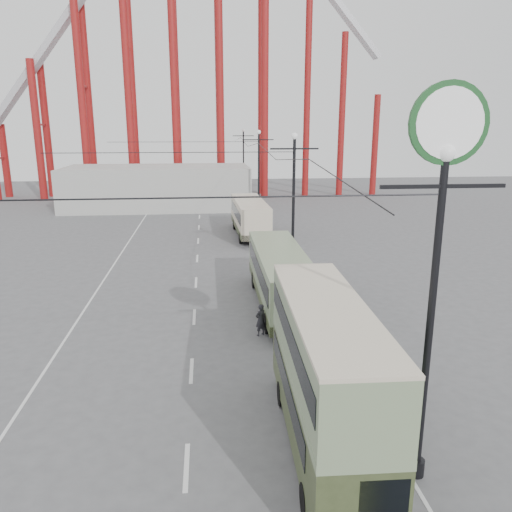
{
  "coord_description": "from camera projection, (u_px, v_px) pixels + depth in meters",
  "views": [
    {
      "loc": [
        -0.23,
        -14.79,
        9.74
      ],
      "look_at": [
        2.36,
        10.87,
        3.0
      ],
      "focal_mm": 35.0,
      "sensor_mm": 36.0,
      "label": 1
    }
  ],
  "objects": [
    {
      "name": "lamp_post_near",
      "position": [
        441.0,
        204.0,
        12.39
      ],
      "size": [
        3.2,
        0.44,
        10.8
      ],
      "color": "black",
      "rests_on": "ground"
    },
    {
      "name": "lamp_post_mid",
      "position": [
        293.0,
        204.0,
        33.41
      ],
      "size": [
        3.2,
        0.44,
        9.32
      ],
      "color": "black",
      "rests_on": "ground"
    },
    {
      "name": "ground",
      "position": [
        219.0,
        426.0,
        16.72
      ],
      "size": [
        160.0,
        160.0,
        0.0
      ],
      "primitive_type": "plane",
      "color": "#545456",
      "rests_on": "ground"
    },
    {
      "name": "single_decker_cream",
      "position": [
        250.0,
        216.0,
        45.5
      ],
      "size": [
        2.87,
        10.31,
        3.18
      ],
      "rotation": [
        0.0,
        0.0,
        0.03
      ],
      "color": "beige",
      "rests_on": "ground"
    },
    {
      "name": "double_decker_bus",
      "position": [
        325.0,
        369.0,
        15.0
      ],
      "size": [
        2.48,
        8.86,
        4.73
      ],
      "rotation": [
        0.0,
        0.0,
        -0.03
      ],
      "color": "#323C20",
      "rests_on": "ground"
    },
    {
      "name": "pedestrian",
      "position": [
        260.0,
        320.0,
        23.74
      ],
      "size": [
        0.69,
        0.63,
        1.58
      ],
      "primitive_type": "imported",
      "rotation": [
        0.0,
        0.0,
        3.72
      ],
      "color": "black",
      "rests_on": "ground"
    },
    {
      "name": "lamp_post_far",
      "position": [
        259.0,
        174.0,
        54.59
      ],
      "size": [
        3.2,
        0.44,
        9.32
      ],
      "color": "black",
      "rests_on": "ground"
    },
    {
      "name": "road_markings",
      "position": [
        199.0,
        267.0,
        35.6
      ],
      "size": [
        12.52,
        120.0,
        0.01
      ],
      "color": "silver",
      "rests_on": "ground"
    },
    {
      "name": "lamp_post_distant",
      "position": [
        243.0,
        160.0,
        75.77
      ],
      "size": [
        3.2,
        0.44,
        9.32
      ],
      "color": "black",
      "rests_on": "ground"
    },
    {
      "name": "single_decker_green",
      "position": [
        281.0,
        276.0,
        27.43
      ],
      "size": [
        2.61,
        11.07,
        3.13
      ],
      "rotation": [
        0.0,
        0.0,
        -0.01
      ],
      "color": "gray",
      "rests_on": "ground"
    },
    {
      "name": "roller_coaster",
      "position": [
        184.0,
        22.0,
        65.45
      ],
      "size": [
        52.95,
        5.0,
        55.48
      ],
      "color": "maroon",
      "rests_on": "ground"
    },
    {
      "name": "fairground_shed",
      "position": [
        158.0,
        187.0,
        60.75
      ],
      "size": [
        22.0,
        10.0,
        5.0
      ],
      "primitive_type": "cube",
      "color": "#AAA9A4",
      "rests_on": "ground"
    }
  ]
}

